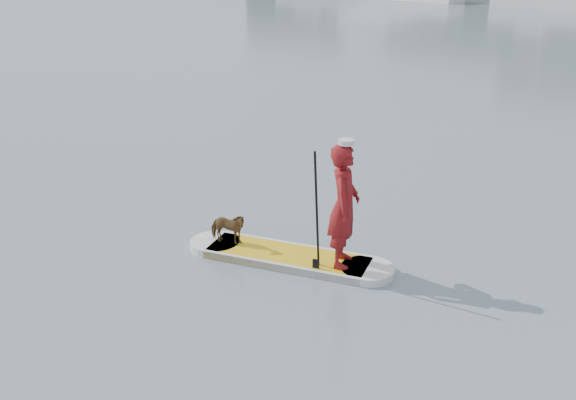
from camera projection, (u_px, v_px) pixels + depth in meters
The scene contains 6 objects.
ground at pixel (516, 327), 8.14m from camera, with size 140.00×140.00×0.00m, color slate.
paddleboard at pixel (288, 257), 9.81m from camera, with size 3.22×1.42×0.12m.
paddler at pixel (344, 206), 9.16m from camera, with size 0.67×0.44×1.83m, color maroon.
white_cap at pixel (346, 142), 8.80m from camera, with size 0.22×0.22×0.07m, color silver.
dog at pixel (228, 228), 10.03m from camera, with size 0.28×0.61×0.52m, color #52311C.
paddle at pixel (317, 226), 9.10m from camera, with size 0.11×0.30×2.00m.
Camera 1 is at (1.69, -7.34, 4.52)m, focal length 40.00 mm.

